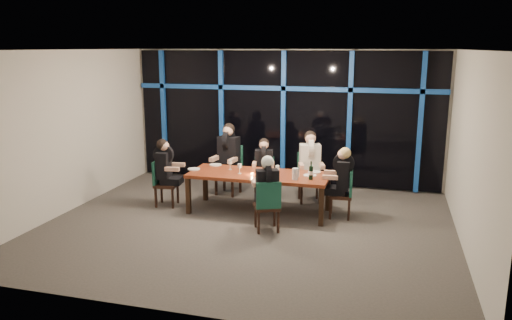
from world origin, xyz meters
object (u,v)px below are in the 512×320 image
object	(u,v)px
diner_far_mid	(264,160)
diner_end_right	(341,172)
chair_far_right	(309,174)
diner_near_mid	(267,182)
chair_near_mid	(268,204)
water_pitcher	(295,174)
wine_bottle	(311,173)
dining_table	(259,177)
chair_end_right	(345,191)
chair_far_mid	(264,176)
diner_end_left	(165,163)
chair_far_left	(230,167)
diner_far_left	(228,149)
diner_far_right	(310,156)
chair_end_left	(162,180)

from	to	relation	value
diner_far_mid	diner_end_right	world-z (taller)	diner_end_right
chair_far_right	diner_near_mid	size ratio (longest dim) A/B	1.13
chair_near_mid	water_pitcher	bearing A→B (deg)	-138.95
chair_near_mid	diner_far_mid	xyz separation A→B (m)	(-0.52, 1.74, 0.33)
diner_end_right	water_pitcher	bearing A→B (deg)	-68.02
diner_far_mid	wine_bottle	xyz separation A→B (m)	(1.11, -0.95, 0.05)
dining_table	chair_end_right	xyz separation A→B (m)	(1.58, 0.12, -0.19)
chair_far_mid	chair_near_mid	xyz separation A→B (m)	(0.53, -1.81, 0.02)
diner_far_mid	diner_end_right	xyz separation A→B (m)	(1.61, -0.66, 0.02)
water_pitcher	chair_far_right	bearing A→B (deg)	87.14
chair_far_mid	wine_bottle	bearing A→B (deg)	-53.33
diner_far_mid	water_pitcher	xyz separation A→B (m)	(0.84, -1.02, 0.03)
diner_end_left	water_pitcher	world-z (taller)	diner_end_left
chair_far_right	diner_far_mid	xyz separation A→B (m)	(-0.89, -0.20, 0.28)
chair_far_left	diner_end_right	bearing A→B (deg)	-13.55
chair_far_right	wine_bottle	world-z (taller)	wine_bottle
chair_near_mid	diner_end_left	world-z (taller)	diner_end_left
diner_far_left	diner_end_right	size ratio (longest dim) A/B	1.15
dining_table	chair_far_left	xyz separation A→B (m)	(-0.92, 1.06, -0.11)
diner_far_right	diner_near_mid	size ratio (longest dim) A/B	1.10
chair_far_right	chair_end_left	xyz separation A→B (m)	(-2.71, -1.08, -0.04)
diner_far_right	diner_end_left	xyz separation A→B (m)	(-2.66, -0.99, -0.07)
dining_table	diner_near_mid	distance (m)	0.99
diner_far_mid	diner_far_right	distance (m)	0.93
dining_table	diner_far_right	size ratio (longest dim) A/B	2.73
chair_end_left	diner_end_right	xyz separation A→B (m)	(3.43, 0.22, 0.35)
chair_end_right	diner_far_mid	distance (m)	1.84
diner_end_left	chair_end_right	bearing A→B (deg)	-93.34
diner_far_left	diner_far_right	size ratio (longest dim) A/B	1.05
chair_far_mid	diner_far_mid	world-z (taller)	diner_far_mid
diner_end_left	water_pitcher	distance (m)	2.59
chair_far_right	wine_bottle	xyz separation A→B (m)	(0.21, -1.15, 0.33)
dining_table	chair_near_mid	xyz separation A→B (m)	(0.41, -0.96, -0.18)
dining_table	chair_far_right	xyz separation A→B (m)	(0.79, 0.98, -0.14)
dining_table	chair_far_mid	world-z (taller)	chair_far_mid
chair_near_mid	wine_bottle	xyz separation A→B (m)	(0.59, 0.79, 0.38)
diner_far_left	diner_near_mid	world-z (taller)	diner_far_left
diner_far_mid	chair_near_mid	bearing A→B (deg)	-84.51
chair_end_right	wine_bottle	xyz separation A→B (m)	(-0.58, -0.29, 0.38)
chair_end_left	wine_bottle	distance (m)	2.95
diner_end_left	water_pitcher	bearing A→B (deg)	-100.37
chair_end_right	diner_far_left	xyz separation A→B (m)	(-2.51, 0.86, 0.48)
wine_bottle	water_pitcher	size ratio (longest dim) A/B	1.62
chair_end_right	diner_near_mid	world-z (taller)	diner_near_mid
chair_near_mid	wine_bottle	size ratio (longest dim) A/B	2.69
diner_far_left	wine_bottle	size ratio (longest dim) A/B	3.02
wine_bottle	diner_far_left	bearing A→B (deg)	149.25
chair_end_right	diner_far_left	distance (m)	2.70
dining_table	diner_near_mid	size ratio (longest dim) A/B	3.00
diner_far_right	diner_end_right	distance (m)	1.05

